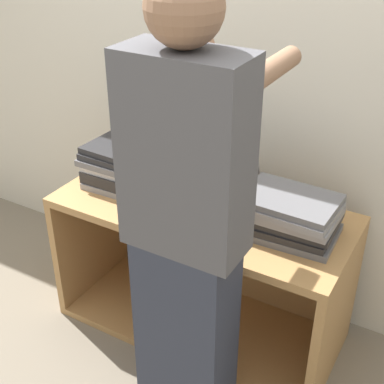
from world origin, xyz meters
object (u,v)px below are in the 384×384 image
laptop_open (209,191)px  person (187,234)px  laptop_stack_right (290,215)px  laptop_stack_left (128,167)px

laptop_open → person: size_ratio=0.22×
laptop_open → laptop_stack_right: 0.40m
laptop_open → laptop_stack_right: laptop_open is taller
laptop_open → laptop_stack_left: 0.39m
laptop_stack_right → person: (-0.20, -0.45, 0.11)m
laptop_open → laptop_stack_left: bearing=-171.0°
person → laptop_open: bearing=110.4°
laptop_open → person: person is taller
laptop_open → laptop_stack_right: (0.39, -0.06, 0.03)m
laptop_open → laptop_stack_left: (-0.39, -0.06, 0.05)m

